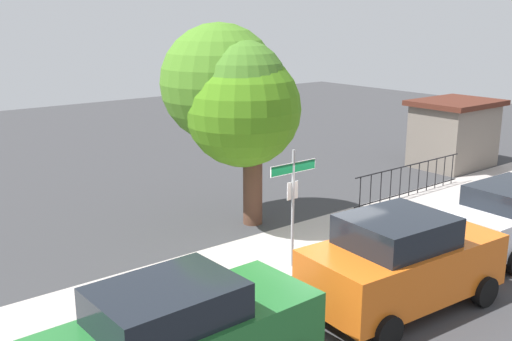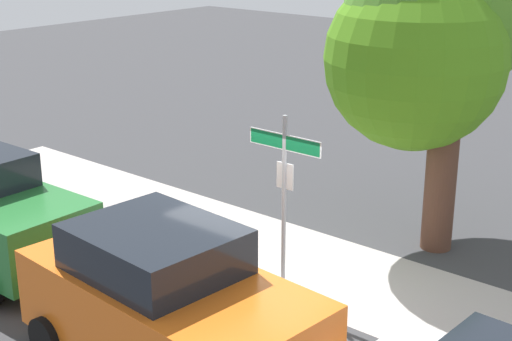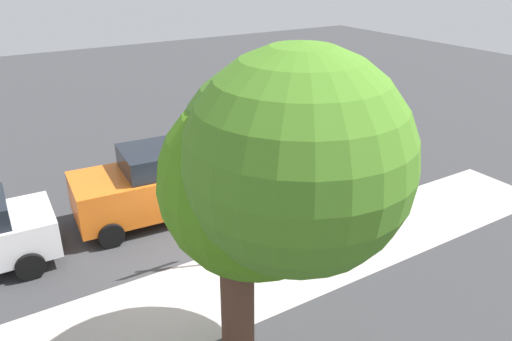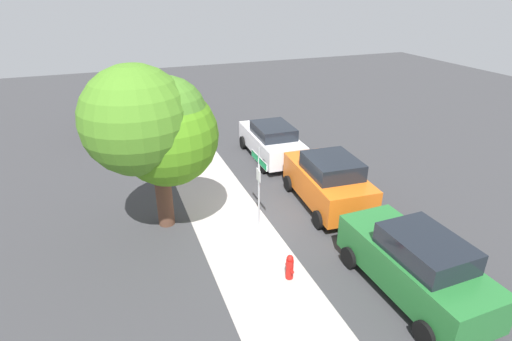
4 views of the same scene
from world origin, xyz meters
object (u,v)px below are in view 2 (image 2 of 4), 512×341
at_px(street_sign, 284,174).
at_px(shade_tree, 424,35).
at_px(car_orange, 167,304).
at_px(fire_hydrant, 166,217).

xyz_separation_m(street_sign, shade_tree, (0.58, 3.12, 1.84)).
relative_size(street_sign, shade_tree, 0.50).
height_order(car_orange, fire_hydrant, car_orange).
relative_size(car_orange, fire_hydrant, 5.55).
relative_size(street_sign, car_orange, 0.66).
bearing_deg(street_sign, car_orange, -82.59).
bearing_deg(car_orange, shade_tree, 92.08).
relative_size(street_sign, fire_hydrant, 3.67).
height_order(street_sign, shade_tree, shade_tree).
height_order(shade_tree, fire_hydrant, shade_tree).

